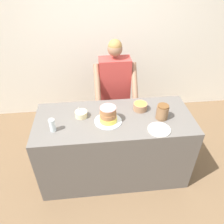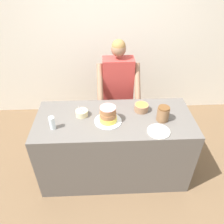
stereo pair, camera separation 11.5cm
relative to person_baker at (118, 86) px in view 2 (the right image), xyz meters
The scene contains 10 objects.
ground_plane 1.42m from the person_baker, 94.55° to the right, with size 14.00×14.00×0.00m, color brown.
wall_back 0.92m from the person_baker, 95.77° to the left, with size 10.00×0.05×2.60m.
counter 0.84m from the person_baker, 97.04° to the right, with size 1.81×0.76×0.91m.
person_baker is the anchor object (origin of this frame).
cake 0.76m from the person_baker, 102.14° to the right, with size 0.30×0.30×0.19m.
frosting_bowl_pink 0.77m from the person_baker, 126.24° to the right, with size 0.14×0.14×0.18m.
frosting_bowl_orange 0.61m from the person_baker, 66.60° to the right, with size 0.17×0.17×0.09m.
drinking_glass 1.13m from the person_baker, 131.87° to the right, with size 0.06×0.06×0.15m.
ceramic_plate 1.01m from the person_baker, 68.83° to the right, with size 0.24×0.24×0.01m.
stoneware_jar 0.87m from the person_baker, 58.92° to the right, with size 0.13×0.13×0.17m.
Camera 2 is at (-0.12, -1.57, 2.44)m, focal length 35.00 mm.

